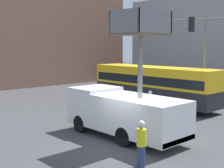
{
  "coord_description": "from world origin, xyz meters",
  "views": [
    {
      "loc": [
        -9.99,
        -10.33,
        4.74
      ],
      "look_at": [
        1.26,
        1.95,
        2.73
      ],
      "focal_mm": 50.0,
      "sensor_mm": 36.0,
      "label": 1
    }
  ],
  "objects_px": {
    "road_worker_directing": "(150,105)",
    "utility_truck": "(124,109)",
    "traffic_light_pole": "(201,48)",
    "road_worker_near_truck": "(141,144)",
    "city_bus": "(153,83)"
  },
  "relations": [
    {
      "from": "utility_truck",
      "to": "city_bus",
      "type": "relative_size",
      "value": 0.62
    },
    {
      "from": "traffic_light_pole",
      "to": "road_worker_directing",
      "type": "relative_size",
      "value": 3.63
    },
    {
      "from": "city_bus",
      "to": "road_worker_near_truck",
      "type": "height_order",
      "value": "city_bus"
    },
    {
      "from": "traffic_light_pole",
      "to": "road_worker_near_truck",
      "type": "bearing_deg",
      "value": -159.26
    },
    {
      "from": "utility_truck",
      "to": "road_worker_near_truck",
      "type": "distance_m",
      "value": 4.16
    },
    {
      "from": "city_bus",
      "to": "utility_truck",
      "type": "bearing_deg",
      "value": 120.5
    },
    {
      "from": "traffic_light_pole",
      "to": "road_worker_near_truck",
      "type": "distance_m",
      "value": 11.68
    },
    {
      "from": "road_worker_near_truck",
      "to": "traffic_light_pole",
      "type": "bearing_deg",
      "value": 73.49
    },
    {
      "from": "utility_truck",
      "to": "road_worker_directing",
      "type": "relative_size",
      "value": 3.66
    },
    {
      "from": "road_worker_near_truck",
      "to": "road_worker_directing",
      "type": "distance_m",
      "value": 8.35
    },
    {
      "from": "traffic_light_pole",
      "to": "road_worker_directing",
      "type": "distance_m",
      "value": 5.44
    },
    {
      "from": "city_bus",
      "to": "road_worker_near_truck",
      "type": "bearing_deg",
      "value": 127.77
    },
    {
      "from": "road_worker_directing",
      "to": "traffic_light_pole",
      "type": "bearing_deg",
      "value": -31.67
    },
    {
      "from": "road_worker_directing",
      "to": "utility_truck",
      "type": "bearing_deg",
      "value": -169.95
    },
    {
      "from": "utility_truck",
      "to": "road_worker_near_truck",
      "type": "bearing_deg",
      "value": -125.4
    }
  ]
}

